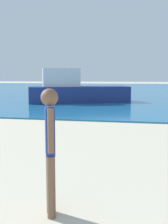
{
  "coord_description": "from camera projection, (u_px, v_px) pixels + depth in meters",
  "views": [
    {
      "loc": [
        1.41,
        0.63,
        1.69
      ],
      "look_at": [
        0.11,
        6.91,
        0.88
      ],
      "focal_mm": 44.61,
      "sensor_mm": 36.0,
      "label": 1
    }
  ],
  "objects": [
    {
      "name": "water",
      "position": [
        132.0,
        89.0,
        39.67
      ],
      "size": [
        160.0,
        60.0,
        0.06
      ],
      "primitive_type": "cube",
      "color": "#1E6B9E",
      "rests_on": "ground"
    },
    {
      "name": "person_standing",
      "position": [
        50.0,
        145.0,
        3.32
      ],
      "size": [
        0.21,
        0.34,
        1.56
      ],
      "rotation": [
        0.0,
        0.0,
        1.97
      ],
      "color": "brown",
      "rests_on": "ground"
    },
    {
      "name": "boat_near",
      "position": [
        75.0,
        91.0,
        18.0
      ],
      "size": [
        6.7,
        4.29,
        2.17
      ],
      "rotation": [
        0.0,
        0.0,
        0.38
      ],
      "color": "navy",
      "rests_on": "water"
    }
  ]
}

